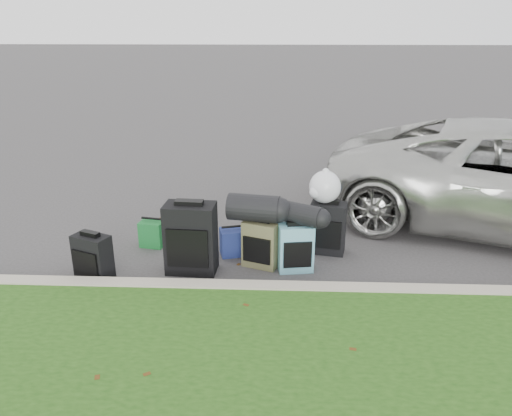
{
  "coord_description": "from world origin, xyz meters",
  "views": [
    {
      "loc": [
        0.15,
        -5.6,
        2.73
      ],
      "look_at": [
        -0.1,
        0.2,
        0.55
      ],
      "focal_mm": 35.0,
      "sensor_mm": 36.0,
      "label": 1
    }
  ],
  "objects_px": {
    "suitcase_olive": "(261,244)",
    "suitcase_teal": "(296,248)",
    "suitcase_large_black_left": "(191,238)",
    "tote_navy": "(233,242)",
    "suitcase_large_black_right": "(328,228)",
    "tote_green": "(153,233)",
    "suitcase_small_black": "(93,257)"
  },
  "relations": [
    {
      "from": "suitcase_large_black_left",
      "to": "tote_navy",
      "type": "height_order",
      "value": "suitcase_large_black_left"
    },
    {
      "from": "suitcase_olive",
      "to": "tote_green",
      "type": "bearing_deg",
      "value": -178.62
    },
    {
      "from": "suitcase_small_black",
      "to": "tote_navy",
      "type": "xyz_separation_m",
      "value": [
        1.51,
        0.67,
        -0.09
      ]
    },
    {
      "from": "suitcase_large_black_right",
      "to": "tote_green",
      "type": "height_order",
      "value": "suitcase_large_black_right"
    },
    {
      "from": "suitcase_large_black_right",
      "to": "tote_navy",
      "type": "bearing_deg",
      "value": -161.83
    },
    {
      "from": "suitcase_large_black_left",
      "to": "tote_navy",
      "type": "xyz_separation_m",
      "value": [
        0.44,
        0.46,
        -0.24
      ]
    },
    {
      "from": "suitcase_small_black",
      "to": "suitcase_olive",
      "type": "bearing_deg",
      "value": 34.86
    },
    {
      "from": "suitcase_large_black_left",
      "to": "suitcase_large_black_right",
      "type": "bearing_deg",
      "value": 23.37
    },
    {
      "from": "suitcase_olive",
      "to": "suitcase_teal",
      "type": "xyz_separation_m",
      "value": [
        0.4,
        -0.1,
        0.0
      ]
    },
    {
      "from": "suitcase_olive",
      "to": "suitcase_teal",
      "type": "height_order",
      "value": "suitcase_teal"
    },
    {
      "from": "suitcase_large_black_right",
      "to": "tote_green",
      "type": "xyz_separation_m",
      "value": [
        -2.23,
        0.09,
        -0.16
      ]
    },
    {
      "from": "suitcase_large_black_left",
      "to": "tote_navy",
      "type": "distance_m",
      "value": 0.68
    },
    {
      "from": "suitcase_small_black",
      "to": "suitcase_teal",
      "type": "relative_size",
      "value": 0.92
    },
    {
      "from": "suitcase_teal",
      "to": "tote_green",
      "type": "xyz_separation_m",
      "value": [
        -1.82,
        0.6,
        -0.11
      ]
    },
    {
      "from": "suitcase_olive",
      "to": "tote_green",
      "type": "xyz_separation_m",
      "value": [
        -1.42,
        0.5,
        -0.11
      ]
    },
    {
      "from": "suitcase_teal",
      "to": "suitcase_olive",
      "type": "bearing_deg",
      "value": 157.15
    },
    {
      "from": "suitcase_teal",
      "to": "tote_green",
      "type": "distance_m",
      "value": 1.92
    },
    {
      "from": "suitcase_teal",
      "to": "tote_navy",
      "type": "relative_size",
      "value": 1.69
    },
    {
      "from": "suitcase_small_black",
      "to": "tote_green",
      "type": "relative_size",
      "value": 1.54
    },
    {
      "from": "tote_green",
      "to": "suitcase_teal",
      "type": "bearing_deg",
      "value": -8.05
    },
    {
      "from": "suitcase_olive",
      "to": "suitcase_large_black_right",
      "type": "distance_m",
      "value": 0.91
    },
    {
      "from": "suitcase_large_black_left",
      "to": "tote_green",
      "type": "xyz_separation_m",
      "value": [
        -0.62,
        0.67,
        -0.24
      ]
    },
    {
      "from": "suitcase_large_black_left",
      "to": "tote_navy",
      "type": "relative_size",
      "value": 2.47
    },
    {
      "from": "suitcase_small_black",
      "to": "tote_green",
      "type": "height_order",
      "value": "suitcase_small_black"
    },
    {
      "from": "suitcase_teal",
      "to": "suitcase_large_black_right",
      "type": "distance_m",
      "value": 0.65
    },
    {
      "from": "suitcase_small_black",
      "to": "suitcase_olive",
      "type": "relative_size",
      "value": 0.92
    },
    {
      "from": "suitcase_olive",
      "to": "tote_green",
      "type": "relative_size",
      "value": 1.68
    },
    {
      "from": "suitcase_large_black_right",
      "to": "suitcase_olive",
      "type": "bearing_deg",
      "value": -141.45
    },
    {
      "from": "suitcase_olive",
      "to": "tote_green",
      "type": "height_order",
      "value": "suitcase_olive"
    },
    {
      "from": "suitcase_small_black",
      "to": "suitcase_large_black_right",
      "type": "height_order",
      "value": "suitcase_large_black_right"
    },
    {
      "from": "suitcase_large_black_left",
      "to": "suitcase_large_black_right",
      "type": "xyz_separation_m",
      "value": [
        1.61,
        0.58,
        -0.09
      ]
    },
    {
      "from": "tote_navy",
      "to": "suitcase_large_black_right",
      "type": "bearing_deg",
      "value": -8.93
    }
  ]
}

